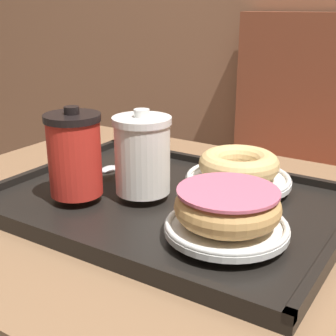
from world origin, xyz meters
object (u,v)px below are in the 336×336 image
(donut_plain, at_px, (239,164))
(spoon, at_px, (117,167))
(donut_chocolate_glazed, at_px, (228,206))
(coffee_cup_rear, at_px, (142,154))
(coffee_cup_front, at_px, (75,154))

(donut_plain, distance_m, spoon, 0.21)
(donut_chocolate_glazed, distance_m, spoon, 0.29)
(donut_plain, bearing_deg, spoon, -165.08)
(coffee_cup_rear, relative_size, spoon, 0.94)
(coffee_cup_rear, bearing_deg, donut_chocolate_glazed, -18.01)
(donut_chocolate_glazed, height_order, spoon, donut_chocolate_glazed)
(coffee_cup_rear, xyz_separation_m, donut_plain, (0.11, 0.11, -0.03))
(donut_plain, relative_size, spoon, 0.94)
(coffee_cup_front, height_order, donut_chocolate_glazed, coffee_cup_front)
(donut_plain, bearing_deg, donut_chocolate_glazed, -70.13)
(coffee_cup_front, xyz_separation_m, coffee_cup_rear, (0.08, 0.06, -0.00))
(donut_chocolate_glazed, height_order, donut_plain, donut_chocolate_glazed)
(coffee_cup_front, relative_size, spoon, 0.98)
(coffee_cup_front, distance_m, donut_plain, 0.25)
(coffee_cup_front, bearing_deg, donut_chocolate_glazed, 1.40)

